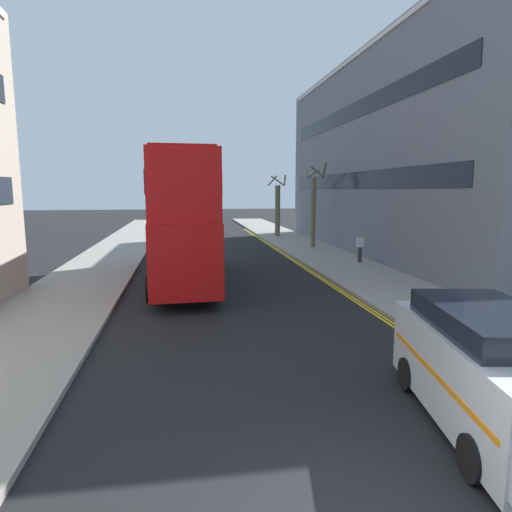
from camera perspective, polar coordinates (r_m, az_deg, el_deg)
sidewalk_right at (r=22.44m, az=13.20°, el=-2.11°), size 4.00×80.00×0.14m
sidewalk_left at (r=21.25m, az=-21.31°, el=-3.07°), size 4.00×80.00×0.14m
kerb_line_outer at (r=19.89m, az=9.77°, el=-3.57°), size 0.10×56.00×0.01m
kerb_line_inner at (r=19.83m, az=9.33°, el=-3.59°), size 0.10×56.00×0.01m
double_decker_bus_away at (r=19.77m, az=-9.86°, el=5.22°), size 3.13×10.90×5.64m
taxi_minivan at (r=8.78m, az=28.27°, el=-13.07°), size 2.70×5.07×2.12m
pedestrian_far at (r=25.11m, az=13.30°, el=1.13°), size 0.34×0.22×1.62m
street_tree_near at (r=31.17m, az=7.48°, el=6.25°), size 1.38×1.48×5.86m
street_tree_mid at (r=38.14m, az=2.81°, el=6.11°), size 1.63×1.61×5.24m
townhouse_terrace_right at (r=31.39m, az=20.83°, el=11.82°), size 10.08×28.00×12.42m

